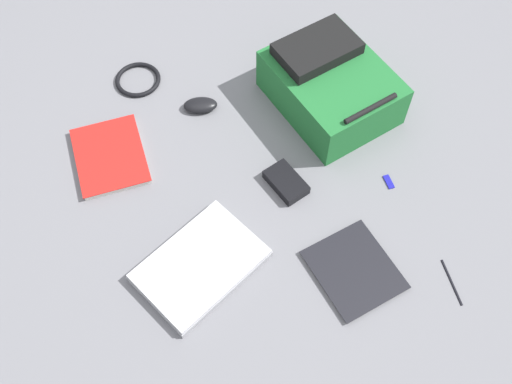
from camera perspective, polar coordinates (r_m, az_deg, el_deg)
ground_plane at (r=1.76m, az=0.08°, el=1.02°), size 3.31×3.31×0.00m
backpack at (r=1.89m, az=7.03°, el=10.09°), size 0.41×0.46×0.19m
laptop at (r=1.63m, az=-5.30°, el=-6.93°), size 0.40×0.37×0.03m
book_red at (r=1.65m, az=9.29°, el=-7.33°), size 0.26×0.28×0.01m
book_manual at (r=1.85m, az=-13.68°, el=3.31°), size 0.22×0.27×0.02m
computer_mouse at (r=1.92m, az=-5.30°, el=8.21°), size 0.11×0.08×0.03m
cable_coil at (r=2.03m, az=-11.15°, el=10.43°), size 0.15×0.15×0.01m
power_brick at (r=1.75m, az=2.87°, el=0.93°), size 0.12×0.15×0.03m
pen_black at (r=1.70m, az=18.11°, el=-8.12°), size 0.01×0.13×0.01m
usb_stick at (r=1.80m, az=12.50°, el=0.98°), size 0.02×0.05×0.01m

